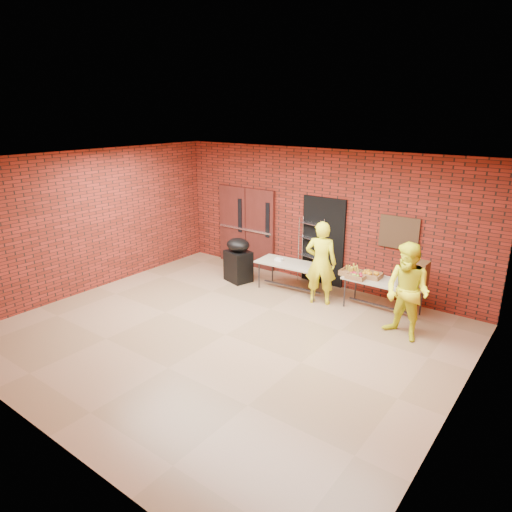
{
  "coord_description": "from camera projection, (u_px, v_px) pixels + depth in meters",
  "views": [
    {
      "loc": [
        5.07,
        -5.8,
        4.02
      ],
      "look_at": [
        -0.34,
        1.4,
        1.13
      ],
      "focal_mm": 32.0,
      "sensor_mm": 36.0,
      "label": 1
    }
  ],
  "objects": [
    {
      "name": "room",
      "position": [
        224.0,
        253.0,
        8.06
      ],
      "size": [
        8.08,
        7.08,
        3.28
      ],
      "color": "#8C6E4B",
      "rests_on": "ground"
    },
    {
      "name": "napkin_box",
      "position": [
        279.0,
        259.0,
        10.59
      ],
      "size": [
        0.17,
        0.11,
        0.06
      ],
      "primitive_type": "cube",
      "color": "white",
      "rests_on": "table_left"
    },
    {
      "name": "double_doors",
      "position": [
        246.0,
        227.0,
        12.1
      ],
      "size": [
        1.78,
        0.12,
        2.1
      ],
      "color": "#4E1A16",
      "rests_on": "room"
    },
    {
      "name": "covered_grill",
      "position": [
        238.0,
        260.0,
        11.09
      ],
      "size": [
        0.71,
        0.64,
        1.08
      ],
      "rotation": [
        0.0,
        0.0,
        -0.27
      ],
      "color": "black",
      "rests_on": "room"
    },
    {
      "name": "table_right",
      "position": [
        383.0,
        283.0,
        9.38
      ],
      "size": [
        1.62,
        0.68,
        0.67
      ],
      "rotation": [
        0.0,
        0.0,
        0.0
      ],
      "color": "tan",
      "rests_on": "room"
    },
    {
      "name": "coffee_dispenser",
      "position": [
        416.0,
        274.0,
        8.98
      ],
      "size": [
        0.41,
        0.36,
        0.53
      ],
      "primitive_type": "cube",
      "color": "brown",
      "rests_on": "table_right"
    },
    {
      "name": "muffin_tray",
      "position": [
        317.0,
        269.0,
        9.9
      ],
      "size": [
        0.38,
        0.38,
        0.09
      ],
      "color": "#175516",
      "rests_on": "table_left"
    },
    {
      "name": "cup_stack_back",
      "position": [
        397.0,
        277.0,
        9.23
      ],
      "size": [
        0.09,
        0.09,
        0.26
      ],
      "primitive_type": "cylinder",
      "color": "white",
      "rests_on": "table_right"
    },
    {
      "name": "dark_doorway",
      "position": [
        323.0,
        241.0,
        10.8
      ],
      "size": [
        1.1,
        0.06,
        2.1
      ],
      "primitive_type": "cube",
      "color": "black",
      "rests_on": "room"
    },
    {
      "name": "cup_stack_front",
      "position": [
        394.0,
        280.0,
        9.05
      ],
      "size": [
        0.09,
        0.09,
        0.27
      ],
      "primitive_type": "cylinder",
      "color": "white",
      "rests_on": "table_right"
    },
    {
      "name": "basket_bananas",
      "position": [
        351.0,
        272.0,
        9.69
      ],
      "size": [
        0.44,
        0.34,
        0.14
      ],
      "color": "olive",
      "rests_on": "table_right"
    },
    {
      "name": "volunteer_woman",
      "position": [
        321.0,
        263.0,
        9.7
      ],
      "size": [
        0.78,
        0.64,
        1.83
      ],
      "primitive_type": "imported",
      "rotation": [
        0.0,
        0.0,
        3.5
      ],
      "color": "#F8FD1C",
      "rests_on": "room"
    },
    {
      "name": "wire_rack",
      "position": [
        311.0,
        251.0,
        10.91
      ],
      "size": [
        0.62,
        0.31,
        1.6
      ],
      "primitive_type": null,
      "rotation": [
        0.0,
        0.0,
        -0.2
      ],
      "color": "silver",
      "rests_on": "room"
    },
    {
      "name": "table_left",
      "position": [
        292.0,
        266.0,
        10.41
      ],
      "size": [
        1.7,
        0.8,
        0.68
      ],
      "rotation": [
        0.0,
        0.0,
        0.07
      ],
      "color": "tan",
      "rests_on": "room"
    },
    {
      "name": "cup_stack_mid",
      "position": [
        402.0,
        283.0,
        8.97
      ],
      "size": [
        0.07,
        0.07,
        0.22
      ],
      "primitive_type": "cylinder",
      "color": "white",
      "rests_on": "table_right"
    },
    {
      "name": "volunteer_man",
      "position": [
        407.0,
        292.0,
        8.18
      ],
      "size": [
        1.04,
        0.9,
        1.81
      ],
      "primitive_type": "imported",
      "rotation": [
        0.0,
        0.0,
        -0.28
      ],
      "color": "#F8FD1C",
      "rests_on": "room"
    },
    {
      "name": "basket_apples",
      "position": [
        356.0,
        276.0,
        9.5
      ],
      "size": [
        0.4,
        0.31,
        0.12
      ],
      "color": "olive",
      "rests_on": "table_right"
    },
    {
      "name": "bronze_plaque",
      "position": [
        399.0,
        233.0,
        9.61
      ],
      "size": [
        0.85,
        0.04,
        0.7
      ],
      "primitive_type": "cube",
      "color": "#422E1A",
      "rests_on": "room"
    },
    {
      "name": "basket_oranges",
      "position": [
        371.0,
        275.0,
        9.54
      ],
      "size": [
        0.43,
        0.33,
        0.13
      ],
      "color": "olive",
      "rests_on": "table_right"
    }
  ]
}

